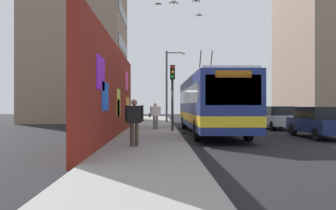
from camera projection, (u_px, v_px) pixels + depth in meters
The scene contains 15 objects.
ground_plane at pixel (178, 133), 19.28m from camera, with size 80.00×80.00×0.00m, color black.
sidewalk_slab at pixel (151, 132), 19.23m from camera, with size 48.00×3.20×0.15m, color gray.
graffiti_wall at pixel (114, 92), 15.83m from camera, with size 15.28×0.32×4.60m.
building_far_left at pixel (78, 43), 32.18m from camera, with size 8.64×8.93×15.76m.
building_far_right at pixel (316, 33), 37.16m from camera, with size 11.93×6.18×19.99m.
city_bus at pixel (210, 102), 18.70m from camera, with size 12.03×2.66×5.05m.
parked_car_navy at pixel (320, 122), 16.29m from camera, with size 4.05×1.87×1.58m.
parked_car_silver at pixel (276, 117), 22.30m from camera, with size 4.34×1.79×1.58m.
parked_car_red at pixel (254, 115), 27.66m from camera, with size 4.09×1.79×1.58m.
pedestrian_near_wall at pixel (134, 119), 11.91m from camera, with size 0.23×0.76×1.73m.
pedestrian_midblock at pixel (155, 114), 20.17m from camera, with size 0.22×0.74×1.65m.
traffic_light at pixel (172, 86), 18.87m from camera, with size 0.49×0.28×3.88m.
street_lamp at pixel (169, 81), 29.10m from camera, with size 0.44×1.76×6.40m.
flying_pigeons at pixel (182, 6), 22.69m from camera, with size 6.57×3.70×1.95m.
curbside_puddle at pixel (189, 133), 18.88m from camera, with size 1.13×1.13×0.00m, color black.
Camera 1 is at (-19.25, 1.14, 1.68)m, focal length 34.47 mm.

